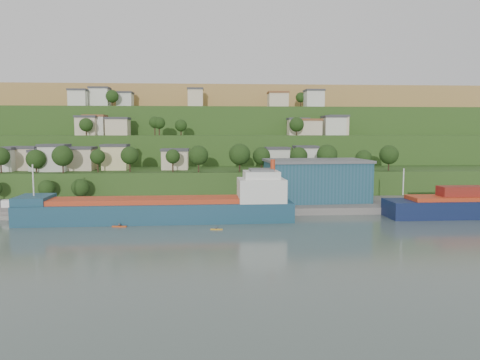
{
  "coord_description": "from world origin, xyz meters",
  "views": [
    {
      "loc": [
        3.73,
        -112.75,
        23.13
      ],
      "look_at": [
        12.15,
        15.0,
        10.14
      ],
      "focal_mm": 35.0,
      "sensor_mm": 36.0,
      "label": 1
    }
  ],
  "objects": [
    {
      "name": "hillside",
      "position": [
        -0.03,
        168.68,
        0.08
      ],
      "size": [
        360.0,
        210.88,
        96.0
      ],
      "color": "#284719",
      "rests_on": "ground"
    },
    {
      "name": "quay",
      "position": [
        20.0,
        28.0,
        0.0
      ],
      "size": [
        220.0,
        26.0,
        4.0
      ],
      "primitive_type": "cube",
      "color": "slate",
      "rests_on": "ground"
    },
    {
      "name": "cargo_ship_near",
      "position": [
        -7.53,
        8.84,
        2.9
      ],
      "size": [
        70.79,
        12.6,
        18.14
      ],
      "rotation": [
        0.0,
        0.0,
        0.02
      ],
      "color": "#15404F",
      "rests_on": "ground"
    },
    {
      "name": "dinghy",
      "position": [
        -42.76,
        21.06,
        1.65
      ],
      "size": [
        4.74,
        3.37,
        0.89
      ],
      "primitive_type": "cube",
      "rotation": [
        0.0,
        0.0,
        -0.43
      ],
      "color": "silver",
      "rests_on": "pebble_beach"
    },
    {
      "name": "kayak_yellow",
      "position": [
        5.35,
        -2.63,
        0.21
      ],
      "size": [
        2.91,
        0.81,
        0.72
      ],
      "rotation": [
        0.0,
        0.0,
        -0.11
      ],
      "color": "orange",
      "rests_on": "ground"
    },
    {
      "name": "kayak_orange",
      "position": [
        -18.51,
        2.29,
        0.26
      ],
      "size": [
        3.59,
        0.96,
        0.89
      ],
      "rotation": [
        0.0,
        0.0,
        -0.1
      ],
      "color": "#CB4512",
      "rests_on": "ground"
    },
    {
      "name": "ground",
      "position": [
        0.0,
        0.0,
        0.0
      ],
      "size": [
        500.0,
        500.0,
        0.0
      ],
      "primitive_type": "plane",
      "color": "#4D5E59",
      "rests_on": "ground"
    },
    {
      "name": "caravan",
      "position": [
        -52.13,
        23.33,
        2.63
      ],
      "size": [
        6.45,
        3.45,
        2.86
      ],
      "primitive_type": "cube",
      "rotation": [
        0.0,
        0.0,
        0.15
      ],
      "color": "white",
      "rests_on": "pebble_beach"
    },
    {
      "name": "pebble_beach",
      "position": [
        -55.0,
        22.0,
        0.0
      ],
      "size": [
        40.0,
        18.0,
        2.4
      ],
      "primitive_type": "cube",
      "color": "slate",
      "rests_on": "ground"
    },
    {
      "name": "warehouse",
      "position": [
        37.02,
        30.52,
        8.43
      ],
      "size": [
        32.18,
        21.0,
        12.8
      ],
      "rotation": [
        0.0,
        0.0,
        0.07
      ],
      "color": "#1D4A59",
      "rests_on": "quay"
    }
  ]
}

